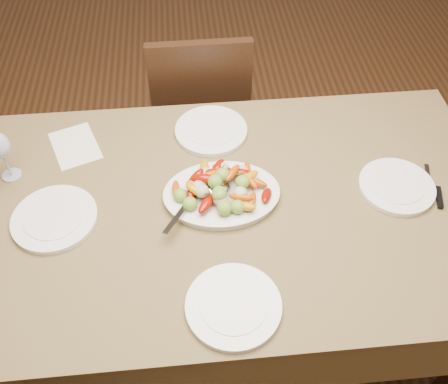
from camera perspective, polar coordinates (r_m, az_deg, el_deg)
name	(u,v)px	position (r m, az deg, el deg)	size (l,w,h in m)	color
floor	(239,321)	(2.25, 1.74, -14.47)	(6.00, 6.00, 0.00)	#3B2212
dining_table	(224,267)	(1.93, 0.00, -8.59)	(1.84, 1.04, 0.76)	brown
chair_far	(200,108)	(2.42, -2.77, 9.59)	(0.42, 0.42, 0.95)	black
serving_platter	(222,196)	(1.63, -0.27, -0.41)	(0.37, 0.27, 0.02)	white
roasted_vegetables	(222,184)	(1.59, -0.28, 0.93)	(0.30, 0.20, 0.09)	#750C02
serving_spoon	(202,198)	(1.58, -2.50, -0.73)	(0.28, 0.06, 0.03)	#9EA0A8
plate_left	(55,219)	(1.67, -18.79, -2.89)	(0.27, 0.27, 0.02)	white
plate_right	(397,187)	(1.76, 19.11, 0.58)	(0.25, 0.25, 0.02)	white
plate_far	(211,131)	(1.86, -1.48, 7.03)	(0.27, 0.27, 0.02)	white
plate_near	(233,306)	(1.41, 1.09, -12.90)	(0.27, 0.27, 0.02)	white
wine_glass	(2,155)	(1.79, -24.02, 3.93)	(0.08, 0.08, 0.20)	#8C99A5
menu_card	(75,146)	(1.89, -16.65, 5.09)	(0.15, 0.21, 0.00)	silver
table_knife	(434,188)	(1.81, 22.84, 0.42)	(0.02, 0.20, 0.01)	#9EA0A8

